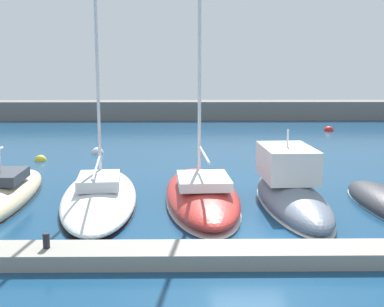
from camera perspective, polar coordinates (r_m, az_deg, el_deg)
name	(u,v)px	position (r m, az deg, el deg)	size (l,w,h in m)	color
ground_plane	(251,240)	(17.39, 6.43, -9.37)	(120.00, 120.00, 0.00)	navy
dock_pier	(259,255)	(15.49, 7.34, -10.92)	(25.13, 1.41, 0.46)	gray
breakwater_seawall	(206,110)	(54.05, 1.53, 4.78)	(108.00, 3.20, 1.87)	slate
sailboat_white_second	(99,194)	(22.11, -10.10, -4.34)	(4.18, 10.86, 22.07)	white
sailboat_red_third	(202,192)	(21.54, 1.08, -4.25)	(3.51, 9.56, 19.02)	#B72D28
motorboat_slate_fourth	(290,189)	(21.60, 10.70, -3.87)	(2.70, 8.66, 3.38)	slate
mooring_buoy_white	(97,153)	(33.93, -10.31, 0.01)	(0.79, 0.79, 0.79)	white
mooring_buoy_yellow	(41,161)	(32.17, -16.24, -0.76)	(0.69, 0.69, 0.69)	yellow
mooring_buoy_red	(329,131)	(46.01, 14.74, 2.40)	(0.83, 0.83, 0.83)	red
dock_bollard	(46,241)	(15.71, -15.67, -9.18)	(0.20, 0.20, 0.44)	black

